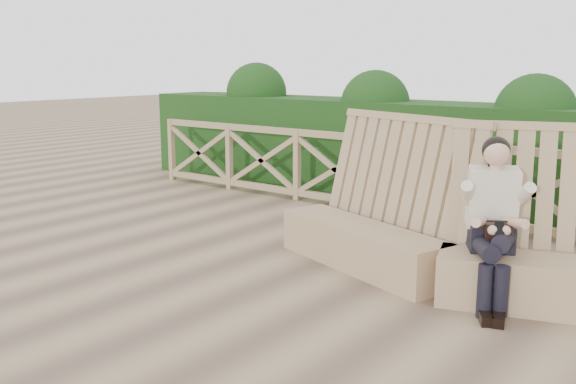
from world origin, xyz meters
The scene contains 5 objects.
ground centered at (0.00, 0.00, 0.00)m, with size 60.00×60.00×0.00m, color brown.
bench centered at (1.43, 1.37, 0.40)m, with size 4.16×1.39×1.58m.
woman centered at (1.83, 1.12, 0.78)m, with size 0.68×0.94×1.47m.
guardrail centered at (0.00, 3.50, 0.55)m, with size 10.10×0.09×1.10m.
hedge centered at (0.00, 4.70, 0.75)m, with size 12.00×1.20×1.50m, color black.
Camera 1 is at (3.79, -4.21, 2.09)m, focal length 40.00 mm.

